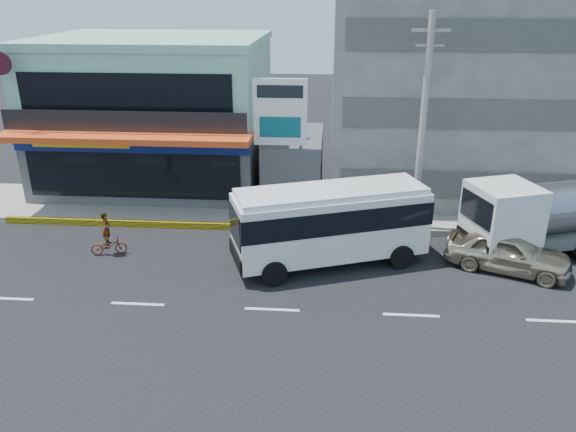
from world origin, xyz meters
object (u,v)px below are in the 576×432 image
object	(u,v)px
satellite_dish	(293,138)
tanker_truck	(554,214)
utility_pole_near	(423,126)
motorcycle_rider	(108,241)
minibus	(330,219)
concrete_building	(479,63)
billboard	(280,120)
shop_building	(158,116)
sedan	(508,251)

from	to	relation	value
satellite_dish	tanker_truck	world-z (taller)	satellite_dish
utility_pole_near	motorcycle_rider	distance (m)	14.70
satellite_dish	minibus	world-z (taller)	satellite_dish
concrete_building	minibus	world-z (taller)	concrete_building
billboard	utility_pole_near	bearing A→B (deg)	-15.48
minibus	motorcycle_rider	distance (m)	9.70
shop_building	concrete_building	xyz separation A→B (m)	(18.00, 1.05, 3.00)
minibus	motorcycle_rider	bearing A→B (deg)	179.48
minibus	tanker_truck	world-z (taller)	minibus
satellite_dish	billboard	distance (m)	2.31
shop_building	utility_pole_near	bearing A→B (deg)	-25.06
tanker_truck	motorcycle_rider	distance (m)	19.34
minibus	concrete_building	bearing A→B (deg)	54.30
minibus	motorcycle_rider	xyz separation A→B (m)	(-9.61, 0.09, -1.35)
tanker_truck	satellite_dish	bearing A→B (deg)	155.73
utility_pole_near	billboard	bearing A→B (deg)	164.52
shop_building	billboard	size ratio (longest dim) A/B	1.80
satellite_dish	motorcycle_rider	bearing A→B (deg)	-137.26
shop_building	utility_pole_near	xyz separation A→B (m)	(14.00, -6.55, 1.15)
shop_building	billboard	distance (m)	8.92
satellite_dish	utility_pole_near	distance (m)	7.17
concrete_building	sedan	world-z (taller)	concrete_building
utility_pole_near	tanker_truck	bearing A→B (deg)	-16.31
shop_building	tanker_truck	distance (m)	21.41
satellite_dish	utility_pole_near	xyz separation A→B (m)	(6.00, -3.60, 1.57)
concrete_building	motorcycle_rider	size ratio (longest dim) A/B	8.16
satellite_dish	motorcycle_rider	size ratio (longest dim) A/B	0.76
sedan	tanker_truck	size ratio (longest dim) A/B	0.56
satellite_dish	utility_pole_near	size ratio (longest dim) A/B	0.15
shop_building	motorcycle_rider	size ratio (longest dim) A/B	6.32
billboard	sedan	xyz separation A→B (m)	(9.83, -5.34, -4.09)
tanker_truck	shop_building	bearing A→B (deg)	157.35
concrete_building	tanker_truck	xyz separation A→B (m)	(1.66, -9.26, -5.22)
utility_pole_near	minibus	xyz separation A→B (m)	(-3.96, -3.49, -3.16)
satellite_dish	minibus	bearing A→B (deg)	-73.98
concrete_building	tanker_truck	distance (m)	10.75
utility_pole_near	minibus	world-z (taller)	utility_pole_near
satellite_dish	minibus	xyz separation A→B (m)	(2.04, -7.09, -1.58)
billboard	motorcycle_rider	world-z (taller)	billboard
shop_building	motorcycle_rider	distance (m)	10.50
shop_building	motorcycle_rider	xyz separation A→B (m)	(0.43, -9.94, -3.35)
satellite_dish	sedan	xyz separation A→B (m)	(9.33, -7.14, -2.74)
billboard	minibus	world-z (taller)	billboard
concrete_building	billboard	size ratio (longest dim) A/B	2.32
shop_building	concrete_building	world-z (taller)	concrete_building
satellite_dish	tanker_truck	bearing A→B (deg)	-24.27
sedan	motorcycle_rider	distance (m)	16.90
shop_building	utility_pole_near	size ratio (longest dim) A/B	1.24
satellite_dish	utility_pole_near	world-z (taller)	utility_pole_near
sedan	motorcycle_rider	bearing A→B (deg)	111.72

